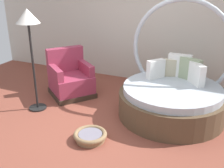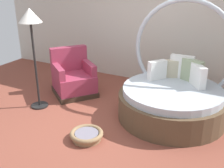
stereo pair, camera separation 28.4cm
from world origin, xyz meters
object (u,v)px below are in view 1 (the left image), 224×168
round_daybed (173,94)px  red_armchair (70,79)px  pet_basket (90,136)px  floor_lamp (29,26)px

round_daybed → red_armchair: (-2.11, -0.00, -0.06)m
round_daybed → pet_basket: size_ratio=3.91×
round_daybed → floor_lamp: bearing=-160.5°
red_armchair → pet_basket: bearing=-48.8°
red_armchair → floor_lamp: bearing=-105.1°
round_daybed → floor_lamp: 2.72m
red_armchair → round_daybed: bearing=0.1°
red_armchair → pet_basket: red_armchair is taller
red_armchair → floor_lamp: 1.47m
pet_basket → floor_lamp: (-1.40, 0.53, 1.46)m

